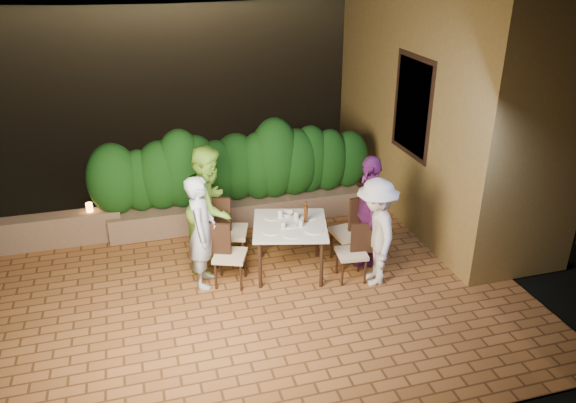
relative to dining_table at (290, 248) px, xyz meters
name	(u,v)px	position (x,y,z in m)	size (l,w,h in m)	color
ground	(260,300)	(-0.57, -0.56, -0.40)	(400.00, 400.00, 0.00)	black
terrace_floor	(252,284)	(-0.57, -0.06, -0.45)	(7.00, 6.00, 0.15)	brown
building_wall	(446,64)	(3.03, 1.44, 2.12)	(1.60, 5.00, 5.00)	olive
window_pane	(414,106)	(2.25, 0.94, 1.62)	(0.08, 1.00, 1.40)	black
window_frame	(414,106)	(2.24, 0.94, 1.62)	(0.06, 1.15, 1.55)	black
planter	(240,211)	(-0.37, 1.74, -0.17)	(4.20, 0.55, 0.40)	#755E4B
hedge	(238,169)	(-0.37, 1.74, 0.57)	(4.00, 0.70, 1.10)	#124012
parapet	(47,231)	(-3.37, 1.74, -0.12)	(2.20, 0.30, 0.50)	#755E4B
hill	(153,25)	(1.43, 59.44, -4.38)	(52.00, 40.00, 22.00)	black
dining_table	(290,248)	(0.00, 0.00, 0.00)	(1.00, 1.00, 0.75)	white
plate_nw	(271,232)	(-0.31, -0.15, 0.38)	(0.21, 0.21, 0.01)	white
plate_sw	(272,217)	(-0.19, 0.26, 0.38)	(0.20, 0.20, 0.01)	white
plate_ne	(314,231)	(0.26, -0.28, 0.38)	(0.24, 0.24, 0.01)	white
plate_se	(308,216)	(0.31, 0.16, 0.38)	(0.24, 0.24, 0.01)	white
plate_centre	(289,225)	(-0.02, -0.03, 0.38)	(0.21, 0.21, 0.01)	white
plate_front	(292,235)	(-0.06, -0.32, 0.38)	(0.22, 0.22, 0.01)	white
glass_nw	(283,225)	(-0.12, -0.10, 0.43)	(0.06, 0.06, 0.10)	silver
glass_sw	(280,214)	(-0.08, 0.23, 0.44)	(0.07, 0.07, 0.12)	silver
glass_ne	(301,223)	(0.12, -0.11, 0.43)	(0.06, 0.06, 0.10)	silver
glass_se	(296,216)	(0.12, 0.11, 0.44)	(0.07, 0.07, 0.12)	silver
beer_bottle	(306,212)	(0.23, 0.01, 0.53)	(0.06, 0.06, 0.31)	#46230B
bowl	(287,213)	(0.04, 0.29, 0.40)	(0.18, 0.18, 0.04)	white
chair_left_front	(230,254)	(-0.86, -0.07, 0.08)	(0.42, 0.42, 0.91)	black
chair_left_back	(230,230)	(-0.75, 0.49, 0.14)	(0.48, 0.48, 1.03)	black
chair_right_front	(352,252)	(0.76, -0.42, 0.05)	(0.39, 0.39, 0.85)	black
chair_right_back	(350,231)	(0.90, 0.01, 0.13)	(0.47, 0.47, 1.02)	black
diner_blue	(202,232)	(-1.21, 0.03, 0.42)	(0.58, 0.38, 1.58)	silver
diner_green	(210,207)	(-1.01, 0.54, 0.52)	(0.87, 0.68, 1.80)	#8DD542
diner_white	(376,232)	(1.03, -0.56, 0.38)	(0.98, 0.56, 1.52)	silver
diner_purple	(369,210)	(1.16, -0.04, 0.45)	(0.97, 0.40, 1.65)	#6F2673
parapet_lamp	(89,207)	(-2.71, 1.74, 0.20)	(0.10, 0.10, 0.14)	orange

